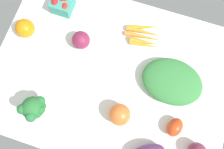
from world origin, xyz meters
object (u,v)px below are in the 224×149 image
at_px(leafy_greens_clump, 172,81).
at_px(heirloom_tomato_orange, 119,115).
at_px(red_onion_near_basket, 81,40).
at_px(carrot_bunch, 144,36).
at_px(berry_basket, 62,3).
at_px(broccoli_head, 33,108).
at_px(roma_tomato, 175,127).
at_px(bell_pepper_orange, 25,28).

relative_size(leafy_greens_clump, heirloom_tomato_orange, 2.88).
xyz_separation_m(red_onion_near_basket, carrot_bunch, (-0.26, -0.12, -0.03)).
bearing_deg(berry_basket, red_onion_near_basket, 134.75).
bearing_deg(carrot_bunch, broccoli_head, 54.44).
height_order(roma_tomato, carrot_bunch, roma_tomato).
relative_size(carrot_bunch, broccoli_head, 1.41).
distance_m(heirloom_tomato_orange, carrot_bunch, 0.37).
distance_m(roma_tomato, berry_basket, 0.73).
height_order(red_onion_near_basket, broccoli_head, broccoli_head).
distance_m(roma_tomato, red_onion_near_basket, 0.54).
bearing_deg(bell_pepper_orange, berry_basket, -124.18).
xyz_separation_m(berry_basket, broccoli_head, (-0.07, 0.48, 0.04)).
distance_m(red_onion_near_basket, berry_basket, 0.20).
bearing_deg(leafy_greens_clump, carrot_bunch, -45.49).
bearing_deg(red_onion_near_basket, heirloom_tomato_orange, 135.31).
xyz_separation_m(roma_tomato, carrot_bunch, (0.23, -0.35, -0.02)).
bearing_deg(leafy_greens_clump, bell_pepper_orange, -2.48).
height_order(roma_tomato, heirloom_tomato_orange, heirloom_tomato_orange).
distance_m(roma_tomato, broccoli_head, 0.56).
bearing_deg(carrot_bunch, roma_tomato, 122.88).
relative_size(red_onion_near_basket, heirloom_tomato_orange, 0.89).
relative_size(roma_tomato, bell_pepper_orange, 0.96).
xyz_separation_m(roma_tomato, heirloom_tomato_orange, (0.23, 0.02, 0.02)).
distance_m(leafy_greens_clump, carrot_bunch, 0.24).
xyz_separation_m(leafy_greens_clump, broccoli_head, (0.49, 0.28, 0.05)).
bearing_deg(heirloom_tomato_orange, red_onion_near_basket, -44.69).
distance_m(leafy_greens_clump, heirloom_tomato_orange, 0.26).
bearing_deg(leafy_greens_clump, berry_basket, -19.09).
relative_size(red_onion_near_basket, bell_pepper_orange, 0.95).
relative_size(heirloom_tomato_orange, bell_pepper_orange, 1.07).
xyz_separation_m(red_onion_near_basket, heirloom_tomato_orange, (-0.26, 0.25, 0.00)).
bearing_deg(red_onion_near_basket, broccoli_head, 78.73).
bearing_deg(roma_tomato, heirloom_tomato_orange, 113.55).
bearing_deg(broccoli_head, heirloom_tomato_orange, -165.62).
relative_size(leafy_greens_clump, carrot_bunch, 1.44).
height_order(roma_tomato, berry_basket, berry_basket).
distance_m(leafy_greens_clump, berry_basket, 0.60).
bearing_deg(broccoli_head, red_onion_near_basket, -101.27).
height_order(heirloom_tomato_orange, berry_basket, heirloom_tomato_orange).
relative_size(heirloom_tomato_orange, berry_basket, 0.97).
bearing_deg(heirloom_tomato_orange, carrot_bunch, -90.09).
bearing_deg(roma_tomato, bell_pepper_orange, 92.19).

